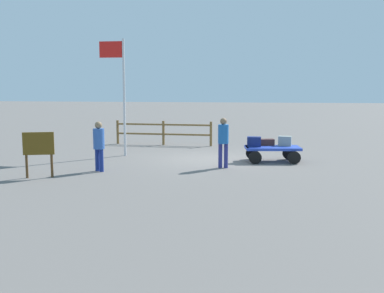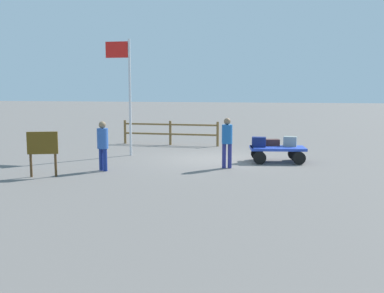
# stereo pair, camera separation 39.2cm
# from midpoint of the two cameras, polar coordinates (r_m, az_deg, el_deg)

# --- Properties ---
(ground_plane) EXTENTS (120.00, 120.00, 0.00)m
(ground_plane) POSITION_cam_midpoint_polar(r_m,az_deg,el_deg) (18.33, 3.41, -1.59)
(ground_plane) COLOR #68625E
(luggage_cart) EXTENTS (2.17, 1.44, 0.58)m
(luggage_cart) POSITION_cam_midpoint_polar(r_m,az_deg,el_deg) (17.93, 11.00, -0.52)
(luggage_cart) COLOR blue
(luggage_cart) RESTS_ON ground
(suitcase_olive) EXTENTS (0.67, 0.44, 0.25)m
(suitcase_olive) POSITION_cam_midpoint_polar(r_m,az_deg,el_deg) (18.28, 10.29, 0.49)
(suitcase_olive) COLOR #462925
(suitcase_olive) RESTS_ON luggage_cart
(suitcase_grey) EXTENTS (0.52, 0.33, 0.38)m
(suitcase_grey) POSITION_cam_midpoint_polar(r_m,az_deg,el_deg) (17.80, 8.84, 0.55)
(suitcase_grey) COLOR navy
(suitcase_grey) RESTS_ON luggage_cart
(suitcase_maroon) EXTENTS (0.53, 0.39, 0.37)m
(suitcase_maroon) POSITION_cam_midpoint_polar(r_m,az_deg,el_deg) (18.24, 12.57, 0.62)
(suitcase_maroon) COLOR gray
(suitcase_maroon) RESTS_ON luggage_cart
(worker_lead) EXTENTS (0.38, 0.38, 1.77)m
(worker_lead) POSITION_cam_midpoint_polar(r_m,az_deg,el_deg) (16.30, 5.01, 1.01)
(worker_lead) COLOR navy
(worker_lead) RESTS_ON ground
(worker_trailing) EXTENTS (0.50, 0.50, 1.70)m
(worker_trailing) POSITION_cam_midpoint_polar(r_m,az_deg,el_deg) (15.98, -10.22, 0.58)
(worker_trailing) COLOR navy
(worker_trailing) RESTS_ON ground
(flagpole) EXTENTS (1.06, 0.10, 4.76)m
(flagpole) POSITION_cam_midpoint_polar(r_m,az_deg,el_deg) (19.33, -7.50, 7.56)
(flagpole) COLOR silver
(flagpole) RESTS_ON ground
(signboard) EXTENTS (0.93, 0.33, 1.45)m
(signboard) POSITION_cam_midpoint_polar(r_m,az_deg,el_deg) (15.40, -17.18, -0.07)
(signboard) COLOR #4C3319
(signboard) RESTS_ON ground
(wooden_fence) EXTENTS (4.80, 0.37, 1.17)m
(wooden_fence) POSITION_cam_midpoint_polar(r_m,az_deg,el_deg) (22.67, -2.19, 1.92)
(wooden_fence) COLOR brown
(wooden_fence) RESTS_ON ground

